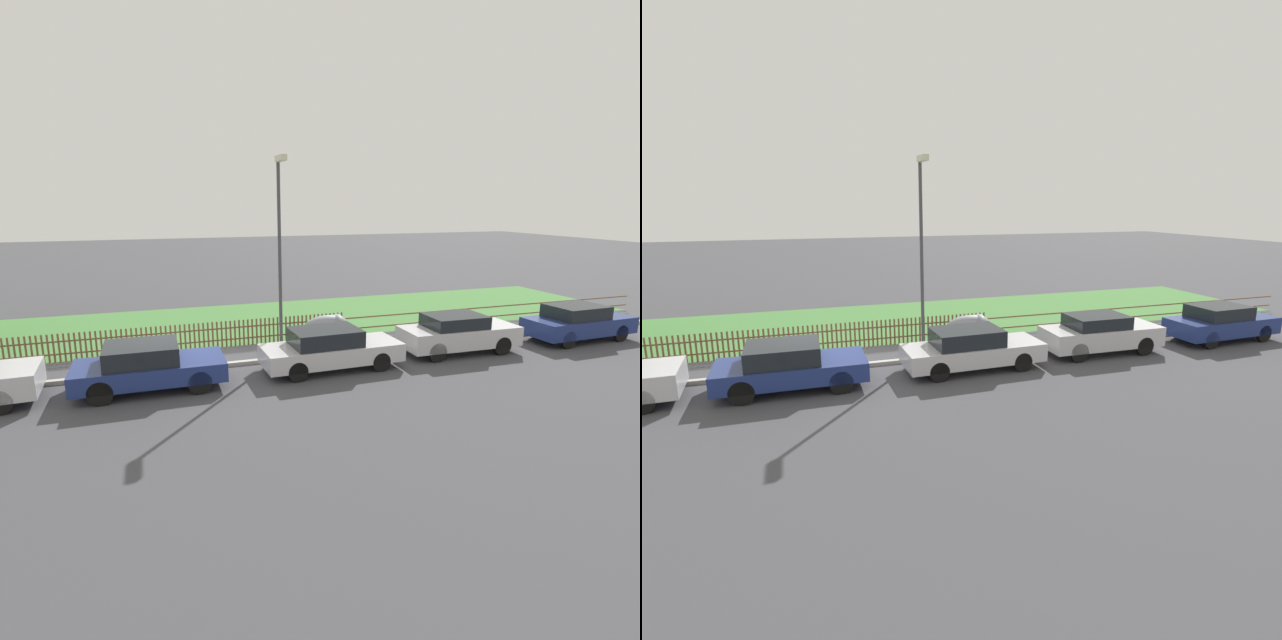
{
  "view_description": "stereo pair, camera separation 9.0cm",
  "coord_description": "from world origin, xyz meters",
  "views": [
    {
      "loc": [
        -0.65,
        -15.2,
        5.11
      ],
      "look_at": [
        4.89,
        0.8,
        1.1
      ],
      "focal_mm": 28.0,
      "sensor_mm": 36.0,
      "label": 1
    },
    {
      "loc": [
        -0.57,
        -15.23,
        5.11
      ],
      "look_at": [
        4.89,
        0.8,
        1.1
      ],
      "focal_mm": 28.0,
      "sensor_mm": 36.0,
      "label": 2
    }
  ],
  "objects": [
    {
      "name": "ground_plane",
      "position": [
        0.0,
        0.0,
        0.0
      ],
      "size": [
        120.0,
        120.0,
        0.0
      ],
      "primitive_type": "plane",
      "color": "#424247"
    },
    {
      "name": "kerb_stone",
      "position": [
        0.0,
        0.1,
        0.06
      ],
      "size": [
        42.19,
        0.2,
        0.12
      ],
      "primitive_type": "cube",
      "color": "#B2ADA3",
      "rests_on": "ground"
    },
    {
      "name": "grass_strip",
      "position": [
        0.0,
        6.03,
        0.01
      ],
      "size": [
        42.19,
        7.49,
        0.01
      ],
      "primitive_type": "cube",
      "color": "#477F3D",
      "rests_on": "ground"
    },
    {
      "name": "park_fence",
      "position": [
        -0.0,
        2.3,
        0.48
      ],
      "size": [
        42.19,
        0.05,
        0.97
      ],
      "color": "brown",
      "rests_on": "ground"
    },
    {
      "name": "parked_car_black_saloon",
      "position": [
        -0.86,
        -1.17,
        0.68
      ],
      "size": [
        4.07,
        1.87,
        1.32
      ],
      "rotation": [
        0.0,
        0.0,
        -0.01
      ],
      "color": "navy",
      "rests_on": "ground"
    },
    {
      "name": "parked_car_navy_estate",
      "position": [
        4.51,
        -1.23,
        0.67
      ],
      "size": [
        4.38,
        1.74,
        1.31
      ],
      "rotation": [
        0.0,
        0.0,
        0.02
      ],
      "color": "#BCBCC1",
      "rests_on": "ground"
    },
    {
      "name": "parked_car_red_compact",
      "position": [
        9.31,
        -1.0,
        0.71
      ],
      "size": [
        4.11,
        1.72,
        1.36
      ],
      "rotation": [
        0.0,
        0.0,
        -0.02
      ],
      "color": "#BCBCC1",
      "rests_on": "ground"
    },
    {
      "name": "parked_car_white_van",
      "position": [
        14.55,
        -1.1,
        0.7
      ],
      "size": [
        4.23,
        1.84,
        1.36
      ],
      "rotation": [
        0.0,
        0.0,
        0.04
      ],
      "color": "navy",
      "rests_on": "ground"
    },
    {
      "name": "covered_motorcycle",
      "position": [
        5.4,
        1.39,
        0.67
      ],
      "size": [
        1.92,
        0.84,
        1.11
      ],
      "rotation": [
        0.0,
        0.0,
        0.01
      ],
      "color": "black",
      "rests_on": "ground"
    },
    {
      "name": "street_lamp",
      "position": [
        3.42,
        0.44,
        4.01
      ],
      "size": [
        0.2,
        0.79,
        6.5
      ],
      "color": "#47474C",
      "rests_on": "ground"
    }
  ]
}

